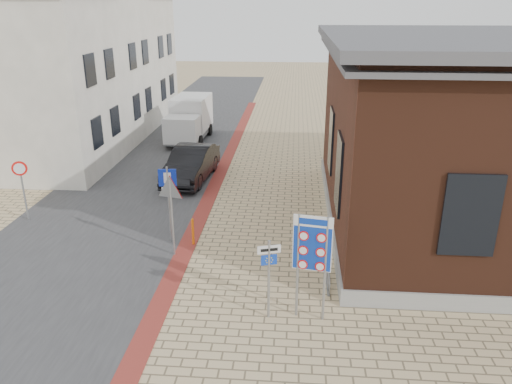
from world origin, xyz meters
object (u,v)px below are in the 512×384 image
(border_sign, at_px, (312,246))
(parking_sign, at_px, (168,191))
(sedan, at_px, (191,164))
(bollard, at_px, (193,232))
(box_truck, at_px, (190,119))
(essen_sign, at_px, (269,268))

(border_sign, bearing_deg, parking_sign, 148.75)
(sedan, height_order, bollard, sedan)
(parking_sign, bearing_deg, box_truck, 92.22)
(box_truck, bearing_deg, parking_sign, -79.45)
(essen_sign, bearing_deg, box_truck, 91.72)
(parking_sign, bearing_deg, border_sign, -47.85)
(bollard, bearing_deg, box_truck, 102.01)
(sedan, xyz_separation_m, border_sign, (5.28, -10.52, 1.33))
(sedan, bearing_deg, bollard, -73.05)
(sedan, distance_m, essen_sign, 11.42)
(border_sign, relative_size, bollard, 3.03)
(border_sign, xyz_separation_m, essen_sign, (-1.08, -0.08, -0.64))
(box_truck, bearing_deg, sedan, -76.20)
(border_sign, height_order, essen_sign, border_sign)
(sedan, height_order, essen_sign, essen_sign)
(essen_sign, distance_m, bollard, 4.96)
(box_truck, xyz_separation_m, essen_sign, (5.70, -17.63, 0.16))
(essen_sign, xyz_separation_m, parking_sign, (-3.62, 4.20, 0.40))
(box_truck, bearing_deg, essen_sign, -70.35)
(border_sign, height_order, bollard, border_sign)
(sedan, height_order, border_sign, border_sign)
(bollard, bearing_deg, sedan, 101.93)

